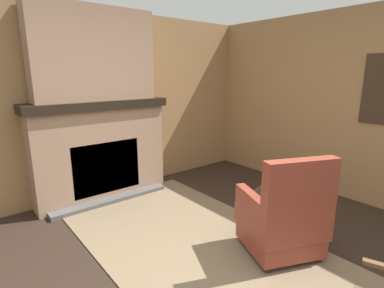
% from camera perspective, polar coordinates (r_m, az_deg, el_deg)
% --- Properties ---
extents(wood_panel_wall_left, '(0.06, 5.77, 2.51)m').
position_cam_1_polar(wood_panel_wall_left, '(4.32, -18.53, 6.93)').
color(wood_panel_wall_left, '#9E7247').
rests_on(wood_panel_wall_left, ground).
extents(wood_panel_wall_back, '(5.77, 0.09, 2.51)m').
position_cam_1_polar(wood_panel_wall_back, '(4.39, 32.12, 5.74)').
color(wood_panel_wall_back, '#9E7247').
rests_on(wood_panel_wall_back, ground).
extents(fireplace_hearth, '(0.56, 1.86, 1.34)m').
position_cam_1_polar(fireplace_hearth, '(4.23, -16.87, -1.25)').
color(fireplace_hearth, '#9E7A60').
rests_on(fireplace_hearth, ground).
extents(chimney_breast, '(0.31, 1.55, 1.15)m').
position_cam_1_polar(chimney_breast, '(4.11, -18.17, 15.89)').
color(chimney_breast, '#9E7A60').
rests_on(chimney_breast, fireplace_hearth).
extents(area_rug, '(3.69, 1.79, 0.01)m').
position_cam_1_polar(area_rug, '(3.08, 3.20, -19.86)').
color(area_rug, '#7A664C').
rests_on(area_rug, ground).
extents(armchair, '(0.85, 0.86, 1.01)m').
position_cam_1_polar(armchair, '(3.00, 16.98, -13.60)').
color(armchair, brown).
rests_on(armchair, ground).
extents(firewood_stack, '(0.48, 0.47, 0.25)m').
position_cam_1_polar(firewood_stack, '(4.23, 14.07, -9.19)').
color(firewood_stack, brown).
rests_on(firewood_stack, ground).
extents(oil_lamp_vase, '(0.10, 0.10, 0.23)m').
position_cam_1_polar(oil_lamp_vase, '(3.96, -26.50, 8.12)').
color(oil_lamp_vase, '#99B29E').
rests_on(oil_lamp_vase, fireplace_hearth).
extents(storage_case, '(0.17, 0.24, 0.12)m').
position_cam_1_polar(storage_case, '(4.19, -16.54, 8.86)').
color(storage_case, gray).
rests_on(storage_case, fireplace_hearth).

